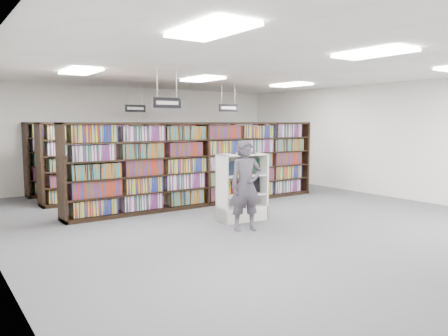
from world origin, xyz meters
TOP-DOWN VIEW (x-y plane):
  - floor at (0.00, 0.00)m, footprint 12.00×12.00m
  - ceiling at (0.00, 0.00)m, footprint 10.00×12.00m
  - wall_back at (0.00, 6.00)m, footprint 10.00×0.10m
  - wall_right at (5.00, 0.00)m, footprint 0.10×12.00m
  - bookshelf_row_near at (0.00, 2.00)m, footprint 7.00×0.60m
  - bookshelf_row_mid at (0.00, 4.00)m, footprint 7.00×0.60m
  - bookshelf_row_far at (0.00, 5.70)m, footprint 7.00×0.60m
  - aisle_sign_left at (-1.50, 1.00)m, footprint 0.65×0.02m
  - aisle_sign_right at (1.50, 3.00)m, footprint 0.65×0.02m
  - aisle_sign_center at (-0.50, 5.00)m, footprint 0.65×0.02m
  - troffer_front_left at (-3.00, -3.00)m, footprint 0.60×1.20m
  - troffer_front_center at (0.00, -3.00)m, footprint 0.60×1.20m
  - troffer_back_left at (-3.00, 2.00)m, footprint 0.60×1.20m
  - troffer_back_center at (0.00, 2.00)m, footprint 0.60×1.20m
  - troffer_back_right at (3.00, 2.00)m, footprint 0.60×1.20m
  - endcap_display at (-0.23, 0.08)m, footprint 1.08×0.63m
  - open_book at (-0.17, 0.11)m, footprint 0.61×0.50m
  - shopper at (-0.70, -0.70)m, footprint 0.73×0.58m

SIDE VIEW (x-z plane):
  - floor at x=0.00m, z-range 0.00..0.00m
  - endcap_display at x=-0.23m, z-range -0.23..1.20m
  - shopper at x=-0.70m, z-range 0.00..1.75m
  - bookshelf_row_near at x=0.00m, z-range 0.00..2.10m
  - bookshelf_row_mid at x=0.00m, z-range 0.00..2.10m
  - bookshelf_row_far at x=0.00m, z-range 0.00..2.10m
  - open_book at x=-0.17m, z-range 1.40..1.53m
  - wall_back at x=0.00m, z-range 0.00..3.20m
  - wall_right at x=5.00m, z-range 0.00..3.20m
  - aisle_sign_left at x=-1.50m, z-range 2.13..2.93m
  - aisle_sign_right at x=1.50m, z-range 2.13..2.93m
  - aisle_sign_center at x=-0.50m, z-range 2.13..2.93m
  - troffer_front_left at x=-3.00m, z-range 3.14..3.18m
  - troffer_front_center at x=0.00m, z-range 3.14..3.18m
  - troffer_back_left at x=-3.00m, z-range 3.14..3.18m
  - troffer_back_center at x=0.00m, z-range 3.14..3.18m
  - troffer_back_right at x=3.00m, z-range 3.14..3.18m
  - ceiling at x=0.00m, z-range 3.15..3.25m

